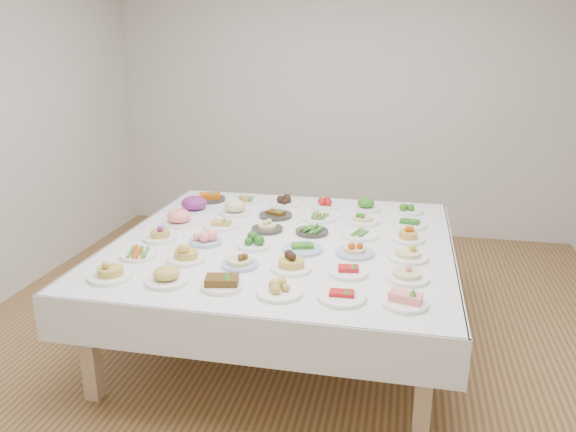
% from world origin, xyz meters
% --- Properties ---
extents(room_envelope, '(5.02, 5.02, 2.81)m').
position_xyz_m(room_envelope, '(0.00, 0.00, 1.83)').
color(room_envelope, olive).
rests_on(room_envelope, ground).
extents(display_table, '(2.31, 2.31, 0.75)m').
position_xyz_m(display_table, '(-0.08, -0.03, 0.69)').
color(display_table, white).
rests_on(display_table, ground).
extents(dish_0, '(0.26, 0.26, 0.15)m').
position_xyz_m(dish_0, '(-0.93, -0.88, 0.82)').
color(dish_0, white).
rests_on(dish_0, display_table).
extents(dish_1, '(0.25, 0.25, 0.13)m').
position_xyz_m(dish_1, '(-0.58, -0.87, 0.81)').
color(dish_1, white).
rests_on(dish_1, display_table).
extents(dish_2, '(0.24, 0.24, 0.11)m').
position_xyz_m(dish_2, '(-0.25, -0.87, 0.80)').
color(dish_2, white).
rests_on(dish_2, display_table).
extents(dish_3, '(0.25, 0.25, 0.10)m').
position_xyz_m(dish_3, '(0.08, -0.89, 0.79)').
color(dish_3, white).
rests_on(dish_3, display_table).
extents(dish_4, '(0.26, 0.26, 0.10)m').
position_xyz_m(dish_4, '(0.43, -0.88, 0.79)').
color(dish_4, white).
rests_on(dish_4, display_table).
extents(dish_5, '(0.24, 0.24, 0.10)m').
position_xyz_m(dish_5, '(0.76, -0.88, 0.79)').
color(dish_5, white).
rests_on(dish_5, display_table).
extents(dish_6, '(0.24, 0.23, 0.06)m').
position_xyz_m(dish_6, '(-0.93, -0.54, 0.78)').
color(dish_6, white).
rests_on(dish_6, display_table).
extents(dish_7, '(0.24, 0.24, 0.15)m').
position_xyz_m(dish_7, '(-0.60, -0.54, 0.82)').
color(dish_7, white).
rests_on(dish_7, display_table).
extents(dish_8, '(0.22, 0.22, 0.11)m').
position_xyz_m(dish_8, '(-0.24, -0.55, 0.80)').
color(dish_8, '#4C66B2').
rests_on(dish_8, display_table).
extents(dish_9, '(0.25, 0.25, 0.16)m').
position_xyz_m(dish_9, '(0.08, -0.54, 0.83)').
color(dish_9, white).
rests_on(dish_9, display_table).
extents(dish_10, '(0.23, 0.23, 0.09)m').
position_xyz_m(dish_10, '(0.42, -0.53, 0.78)').
color(dish_10, white).
rests_on(dish_10, display_table).
extents(dish_11, '(0.25, 0.25, 0.13)m').
position_xyz_m(dish_11, '(0.77, -0.54, 0.81)').
color(dish_11, white).
rests_on(dish_11, display_table).
extents(dish_12, '(0.23, 0.23, 0.13)m').
position_xyz_m(dish_12, '(-0.93, -0.20, 0.81)').
color(dish_12, white).
rests_on(dish_12, display_table).
extents(dish_13, '(0.22, 0.22, 0.10)m').
position_xyz_m(dish_13, '(-0.59, -0.21, 0.80)').
color(dish_13, '#4C66B2').
rests_on(dish_13, display_table).
extents(dish_14, '(0.22, 0.22, 0.10)m').
position_xyz_m(dish_14, '(-0.25, -0.21, 0.80)').
color(dish_14, white).
rests_on(dish_14, display_table).
extents(dish_15, '(0.26, 0.26, 0.10)m').
position_xyz_m(dish_15, '(0.09, -0.21, 0.79)').
color(dish_15, '#4C66B2').
rests_on(dish_15, display_table).
extents(dish_16, '(0.25, 0.25, 0.13)m').
position_xyz_m(dish_16, '(0.43, -0.21, 0.81)').
color(dish_16, '#4C66B2').
rests_on(dish_16, display_table).
extents(dish_17, '(0.26, 0.26, 0.14)m').
position_xyz_m(dish_17, '(0.77, -0.21, 0.81)').
color(dish_17, white).
rests_on(dish_17, display_table).
extents(dish_18, '(0.23, 0.23, 0.14)m').
position_xyz_m(dish_18, '(-0.93, 0.13, 0.82)').
color(dish_18, white).
rests_on(dish_18, display_table).
extents(dish_19, '(0.25, 0.25, 0.10)m').
position_xyz_m(dish_19, '(-0.59, 0.14, 0.79)').
color(dish_19, white).
rests_on(dish_19, display_table).
extents(dish_20, '(0.23, 0.23, 0.12)m').
position_xyz_m(dish_20, '(-0.24, 0.14, 0.81)').
color(dish_20, '#2C2A27').
rests_on(dish_20, display_table).
extents(dish_21, '(0.23, 0.23, 0.06)m').
position_xyz_m(dish_21, '(0.09, 0.15, 0.77)').
color(dish_21, '#2C2A27').
rests_on(dish_21, display_table).
extents(dish_22, '(0.26, 0.26, 0.05)m').
position_xyz_m(dish_22, '(0.43, 0.14, 0.77)').
color(dish_22, white).
rests_on(dish_22, display_table).
extents(dish_23, '(0.22, 0.22, 0.12)m').
position_xyz_m(dish_23, '(0.77, 0.13, 0.80)').
color(dish_23, white).
rests_on(dish_23, display_table).
extents(dish_24, '(0.30, 0.30, 0.16)m').
position_xyz_m(dish_24, '(-0.93, 0.47, 0.83)').
color(dish_24, white).
rests_on(dish_24, display_table).
extents(dish_25, '(0.24, 0.24, 0.13)m').
position_xyz_m(dish_25, '(-0.59, 0.48, 0.81)').
color(dish_25, white).
rests_on(dish_25, display_table).
extents(dish_26, '(0.26, 0.26, 0.10)m').
position_xyz_m(dish_26, '(-0.26, 0.48, 0.79)').
color(dish_26, '#2C2A27').
rests_on(dish_26, display_table).
extents(dish_27, '(0.26, 0.26, 0.06)m').
position_xyz_m(dish_27, '(0.09, 0.47, 0.78)').
color(dish_27, white).
rests_on(dish_27, display_table).
extents(dish_28, '(0.25, 0.25, 0.14)m').
position_xyz_m(dish_28, '(0.42, 0.47, 0.81)').
color(dish_28, white).
rests_on(dish_28, display_table).
extents(dish_29, '(0.25, 0.25, 0.10)m').
position_xyz_m(dish_29, '(0.78, 0.47, 0.79)').
color(dish_29, white).
rests_on(dish_29, display_table).
extents(dish_30, '(0.26, 0.26, 0.12)m').
position_xyz_m(dish_30, '(-0.92, 0.82, 0.80)').
color(dish_30, '#2C2A27').
rests_on(dish_30, display_table).
extents(dish_31, '(0.26, 0.25, 0.06)m').
position_xyz_m(dish_31, '(-0.60, 0.83, 0.78)').
color(dish_31, white).
rests_on(dish_31, display_table).
extents(dish_32, '(0.25, 0.25, 0.10)m').
position_xyz_m(dish_32, '(-0.26, 0.81, 0.79)').
color(dish_32, white).
rests_on(dish_32, display_table).
extents(dish_33, '(0.25, 0.25, 0.11)m').
position_xyz_m(dish_33, '(0.08, 0.83, 0.80)').
color(dish_33, white).
rests_on(dish_33, display_table).
extents(dish_34, '(0.24, 0.24, 0.12)m').
position_xyz_m(dish_34, '(0.42, 0.82, 0.81)').
color(dish_34, white).
rests_on(dish_34, display_table).
extents(dish_35, '(0.24, 0.24, 0.10)m').
position_xyz_m(dish_35, '(0.76, 0.81, 0.79)').
color(dish_35, white).
rests_on(dish_35, display_table).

